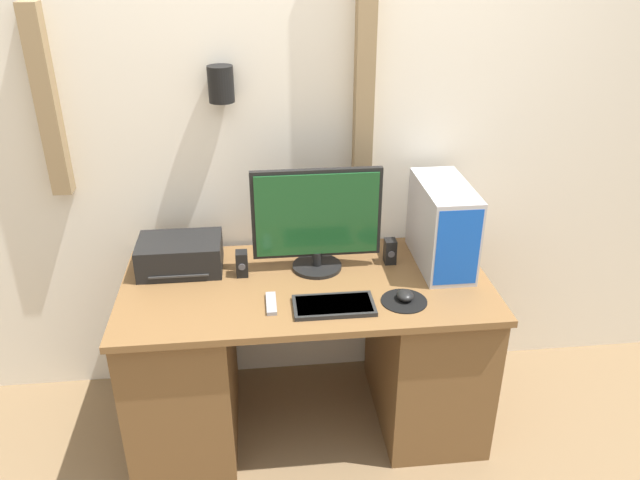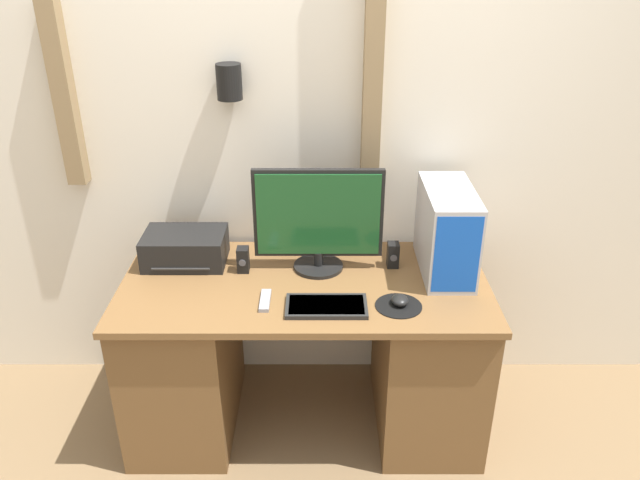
% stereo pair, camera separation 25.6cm
% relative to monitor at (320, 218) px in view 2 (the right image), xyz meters
% --- Properties ---
extents(ground_plane, '(12.00, 12.00, 0.00)m').
position_rel_monitor_xyz_m(ground_plane, '(-0.06, -0.50, -0.99)').
color(ground_plane, brown).
extents(wall_back, '(6.40, 0.16, 2.70)m').
position_rel_monitor_xyz_m(wall_back, '(-0.06, 0.30, 0.36)').
color(wall_back, silver).
rests_on(wall_back, ground_plane).
extents(desk, '(1.56, 0.75, 0.75)m').
position_rel_monitor_xyz_m(desk, '(-0.06, -0.13, -0.60)').
color(desk, brown).
rests_on(desk, ground_plane).
extents(monitor, '(0.56, 0.22, 0.46)m').
position_rel_monitor_xyz_m(monitor, '(0.00, 0.00, 0.00)').
color(monitor, black).
rests_on(monitor, desk).
extents(keyboard, '(0.32, 0.17, 0.02)m').
position_rel_monitor_xyz_m(keyboard, '(0.03, -0.33, -0.23)').
color(keyboard, black).
rests_on(keyboard, desk).
extents(mousepad, '(0.19, 0.19, 0.00)m').
position_rel_monitor_xyz_m(mousepad, '(0.32, -0.32, -0.24)').
color(mousepad, black).
rests_on(mousepad, desk).
extents(mouse, '(0.07, 0.08, 0.04)m').
position_rel_monitor_xyz_m(mouse, '(0.32, -0.31, -0.22)').
color(mouse, black).
rests_on(mouse, mousepad).
extents(computer_tower, '(0.20, 0.45, 0.37)m').
position_rel_monitor_xyz_m(computer_tower, '(0.55, -0.02, -0.05)').
color(computer_tower, '#B2B2B7').
rests_on(computer_tower, desk).
extents(printer, '(0.36, 0.25, 0.14)m').
position_rel_monitor_xyz_m(printer, '(-0.59, 0.05, -0.17)').
color(printer, black).
rests_on(printer, desk).
extents(speaker_left, '(0.05, 0.06, 0.11)m').
position_rel_monitor_xyz_m(speaker_left, '(-0.33, -0.03, -0.18)').
color(speaker_left, black).
rests_on(speaker_left, desk).
extents(speaker_right, '(0.05, 0.06, 0.11)m').
position_rel_monitor_xyz_m(speaker_right, '(0.33, 0.01, -0.18)').
color(speaker_right, black).
rests_on(speaker_right, desk).
extents(remote_control, '(0.04, 0.15, 0.02)m').
position_rel_monitor_xyz_m(remote_control, '(-0.21, -0.29, -0.23)').
color(remote_control, gray).
rests_on(remote_control, desk).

